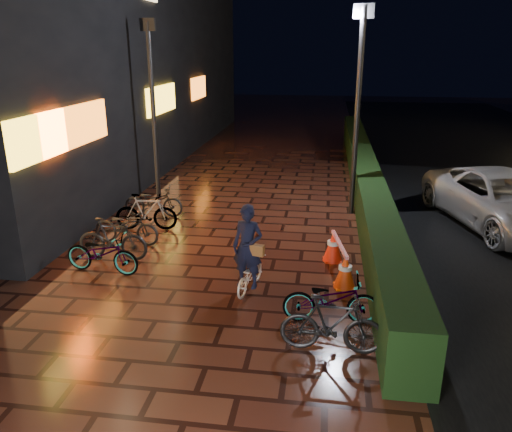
% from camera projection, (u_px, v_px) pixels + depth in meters
% --- Properties ---
extents(ground, '(80.00, 80.00, 0.00)m').
position_uv_depth(ground, '(197.00, 307.00, 8.65)').
color(ground, '#381911').
rests_on(ground, ground).
extents(hedge, '(0.70, 20.00, 1.00)m').
position_uv_depth(hedge, '(364.00, 174.00, 15.54)').
color(hedge, black).
rests_on(hedge, ground).
extents(van, '(3.48, 5.34, 1.37)m').
position_uv_depth(van, '(504.00, 201.00, 12.25)').
color(van, '#AFAFB4').
rests_on(van, ground).
extents(storefront_block, '(12.09, 22.00, 9.00)m').
position_uv_depth(storefront_block, '(28.00, 40.00, 19.24)').
color(storefront_block, black).
rests_on(storefront_block, ground).
extents(lamp_post_hedge, '(0.50, 0.16, 5.26)m').
position_uv_depth(lamp_post_hedge, '(358.00, 104.00, 12.61)').
color(lamp_post_hedge, black).
rests_on(lamp_post_hedge, ground).
extents(lamp_post_sf, '(0.48, 0.19, 5.01)m').
position_uv_depth(lamp_post_sf, '(153.00, 103.00, 14.21)').
color(lamp_post_sf, black).
rests_on(lamp_post_sf, ground).
extents(cyclist, '(0.66, 1.22, 1.66)m').
position_uv_depth(cyclist, '(249.00, 260.00, 9.04)').
color(cyclist, silver).
rests_on(cyclist, ground).
extents(traffic_barrier, '(0.63, 1.62, 0.66)m').
position_uv_depth(traffic_barrier, '(339.00, 258.00, 9.83)').
color(traffic_barrier, '#F2410C').
rests_on(traffic_barrier, ground).
extents(cart_assembly, '(0.58, 0.62, 0.93)m').
position_uv_depth(cart_assembly, '(384.00, 242.00, 10.21)').
color(cart_assembly, black).
rests_on(cart_assembly, ground).
extents(parked_bikes_storefront, '(1.75, 4.15, 0.91)m').
position_uv_depth(parked_bikes_storefront, '(130.00, 224.00, 11.38)').
color(parked_bikes_storefront, black).
rests_on(parked_bikes_storefront, ground).
extents(parked_bikes_hedge, '(1.59, 1.39, 0.91)m').
position_uv_depth(parked_bikes_hedge, '(331.00, 310.00, 7.67)').
color(parked_bikes_hedge, black).
rests_on(parked_bikes_hedge, ground).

